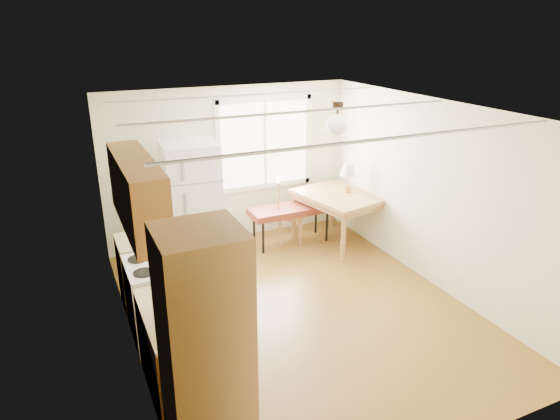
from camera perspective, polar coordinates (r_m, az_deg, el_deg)
room_shell at (r=5.87m, az=2.24°, el=-0.82°), size 4.60×5.60×2.62m
kitchen_run at (r=5.00m, az=-12.55°, el=-10.61°), size 0.65×3.40×2.20m
window_unit at (r=8.17m, az=-1.76°, el=7.58°), size 1.64×0.05×1.51m
pendant_light at (r=6.26m, az=6.53°, el=9.84°), size 0.26×0.26×0.40m
refrigerator at (r=7.34m, az=-10.01°, el=0.59°), size 0.81×0.81×1.84m
bench at (r=8.02m, az=1.25°, el=-0.08°), size 1.35×0.50×0.62m
dining_table at (r=8.05m, az=6.65°, el=1.15°), size 1.26×1.51×0.83m
chair at (r=8.01m, az=0.43°, el=0.37°), size 0.53×0.52×1.08m
table_lamp at (r=8.02m, az=7.77°, el=4.31°), size 0.26×0.26×0.46m
coffee_maker at (r=4.63m, az=-11.89°, el=-10.60°), size 0.22×0.26×0.35m
kettle at (r=4.74m, az=-12.33°, el=-10.18°), size 0.14×0.14×0.26m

